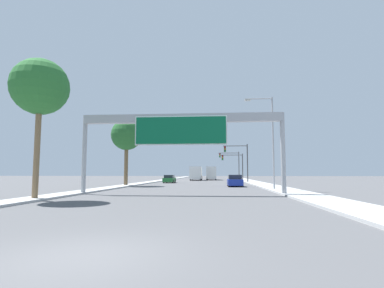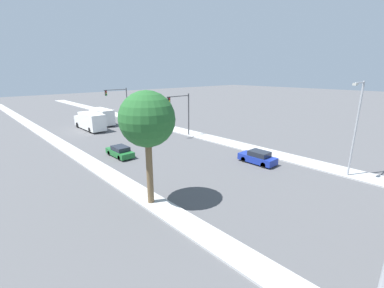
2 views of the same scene
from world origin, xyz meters
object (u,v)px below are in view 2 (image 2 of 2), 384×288
truck_box_primary (100,116)px  truck_box_secondary (90,121)px  car_far_center (258,157)px  traffic_light_near_intersection (182,108)px  palm_tree_background (147,120)px  traffic_light_mid_block (146,107)px  traffic_light_far_intersection (120,99)px  car_near_center (120,152)px  street_lamp_right (356,123)px

truck_box_primary → truck_box_secondary: (-3.50, -3.53, -0.02)m
car_far_center → traffic_light_near_intersection: traffic_light_near_intersection is taller
truck_box_secondary → palm_tree_background: size_ratio=0.99×
car_far_center → traffic_light_mid_block: size_ratio=0.74×
truck_box_primary → traffic_light_mid_block: size_ratio=1.51×
traffic_light_far_intersection → truck_box_secondary: bearing=-151.7°
truck_box_secondary → traffic_light_mid_block: traffic_light_mid_block is taller
traffic_light_mid_block → traffic_light_far_intersection: (-0.02, 10.00, 0.71)m
car_near_center → traffic_light_near_intersection: traffic_light_near_intersection is taller
truck_box_secondary → traffic_light_mid_block: bearing=-31.5°
truck_box_secondary → car_far_center: bearing=-77.2°
traffic_light_far_intersection → street_lamp_right: size_ratio=0.73×
car_near_center → traffic_light_far_intersection: (12.19, 22.43, 4.02)m
truck_box_primary → traffic_light_near_intersection: traffic_light_near_intersection is taller
truck_box_secondary → traffic_light_far_intersection: bearing=28.3°
truck_box_primary → traffic_light_near_intersection: bearing=-73.9°
palm_tree_background → traffic_light_far_intersection: bearing=65.3°
traffic_light_near_intersection → palm_tree_background: size_ratio=0.77×
street_lamp_right → truck_box_secondary: bearing=104.3°
car_far_center → street_lamp_right: street_lamp_right is taller
palm_tree_background → street_lamp_right: 19.62m
traffic_light_far_intersection → truck_box_primary: bearing=-167.6°
traffic_light_mid_block → car_far_center: bearing=-93.8°
truck_box_secondary → palm_tree_background: 31.65m
truck_box_secondary → street_lamp_right: 40.67m
truck_box_secondary → traffic_light_far_intersection: 10.33m
car_near_center → traffic_light_near_intersection: size_ratio=0.63×
traffic_light_near_intersection → street_lamp_right: size_ratio=0.73×
car_far_center → palm_tree_background: palm_tree_background is taller
traffic_light_far_intersection → palm_tree_background: bearing=-114.7°
truck_box_primary → traffic_light_far_intersection: traffic_light_far_intersection is taller
truck_box_secondary → traffic_light_near_intersection: traffic_light_near_intersection is taller
traffic_light_mid_block → palm_tree_background: palm_tree_background is taller
truck_box_secondary → street_lamp_right: street_lamp_right is taller
palm_tree_background → street_lamp_right: bearing=-27.1°
car_far_center → traffic_light_mid_block: 25.74m
traffic_light_far_intersection → street_lamp_right: street_lamp_right is taller
truck_box_primary → traffic_light_near_intersection: (5.43, -18.86, 2.99)m
truck_box_secondary → car_near_center: bearing=-101.2°
car_far_center → traffic_light_near_intersection: (1.93, 15.48, 3.90)m
truck_box_secondary → palm_tree_background: (-7.42, -30.32, 5.22)m
car_near_center → traffic_light_mid_block: bearing=45.5°
truck_box_secondary → palm_tree_background: bearing=-103.8°
car_far_center → street_lamp_right: bearing=-70.3°
traffic_light_near_intersection → traffic_light_mid_block: traffic_light_near_intersection is taller
truck_box_secondary → traffic_light_mid_block: 10.48m
truck_box_primary → palm_tree_background: 35.94m
traffic_light_far_intersection → traffic_light_mid_block: bearing=-89.9°
car_near_center → palm_tree_background: (-3.92, -12.56, 6.17)m
truck_box_secondary → traffic_light_mid_block: (8.71, -5.33, 2.37)m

